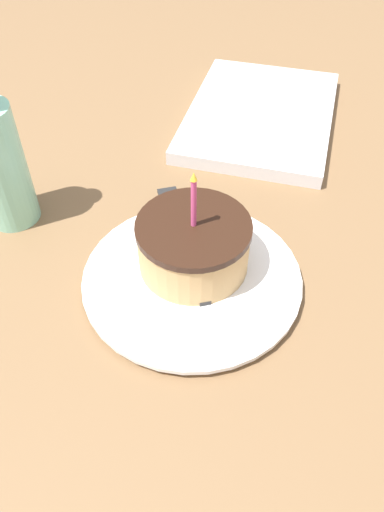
{
  "coord_description": "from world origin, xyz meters",
  "views": [
    {
      "loc": [
        -0.32,
        -0.1,
        0.41
      ],
      "look_at": [
        0.02,
        -0.01,
        0.04
      ],
      "focal_mm": 35.0,
      "sensor_mm": 36.0,
      "label": 1
    }
  ],
  "objects_px": {
    "plate": "(192,278)",
    "marble_board": "(260,115)",
    "fork": "(181,232)",
    "cake_slice": "(194,245)"
  },
  "relations": [
    {
      "from": "plate",
      "to": "marble_board",
      "type": "height_order",
      "value": "marble_board"
    },
    {
      "from": "plate",
      "to": "cake_slice",
      "type": "distance_m",
      "value": 0.04
    },
    {
      "from": "plate",
      "to": "marble_board",
      "type": "xyz_separation_m",
      "value": [
        0.34,
        -0.01,
        0.0
      ]
    },
    {
      "from": "cake_slice",
      "to": "marble_board",
      "type": "bearing_deg",
      "value": -3.05
    },
    {
      "from": "plate",
      "to": "fork",
      "type": "xyz_separation_m",
      "value": [
        0.06,
        0.03,
        0.01
      ]
    },
    {
      "from": "cake_slice",
      "to": "fork",
      "type": "relative_size",
      "value": 0.7
    },
    {
      "from": "cake_slice",
      "to": "plate",
      "type": "bearing_deg",
      "value": -170.56
    },
    {
      "from": "cake_slice",
      "to": "marble_board",
      "type": "xyz_separation_m",
      "value": [
        0.33,
        -0.02,
        -0.03
      ]
    },
    {
      "from": "fork",
      "to": "marble_board",
      "type": "bearing_deg",
      "value": -8.67
    },
    {
      "from": "fork",
      "to": "marble_board",
      "type": "relative_size",
      "value": 0.6
    }
  ]
}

